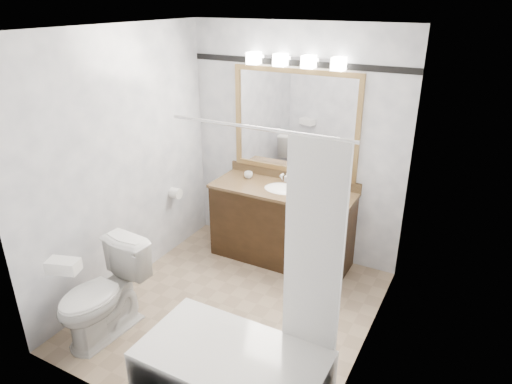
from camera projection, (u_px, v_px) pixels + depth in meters
room at (232, 187)px, 3.80m from camera, size 2.42×2.62×2.52m
vanity at (282, 223)px, 4.95m from camera, size 1.53×0.58×0.97m
mirror at (295, 123)px, 4.74m from camera, size 1.40×0.04×1.10m
vanity_light_bar at (295, 60)px, 4.45m from camera, size 1.02×0.14×0.12m
accent_stripe at (297, 63)px, 4.51m from camera, size 2.40×0.01×0.06m
bathtub at (237, 370)px, 3.22m from camera, size 1.30×0.75×1.96m
tp_roll at (176, 193)px, 5.05m from camera, size 0.11×0.12×0.12m
toilet at (102, 294)px, 3.83m from camera, size 0.52×0.83×0.82m
tissue_box at (63, 266)px, 3.40m from camera, size 0.26×0.20×0.10m
coffee_maker at (327, 182)px, 4.46m from camera, size 0.19×0.24×0.37m
cup_left at (248, 175)px, 5.05m from camera, size 0.11×0.11×0.07m
soap_bottle_a at (287, 177)px, 4.95m from camera, size 0.04×0.04×0.10m
soap_bottle_b at (299, 180)px, 4.91m from camera, size 0.07×0.07×0.08m
soap_bar at (295, 186)px, 4.84m from camera, size 0.08×0.06×0.02m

